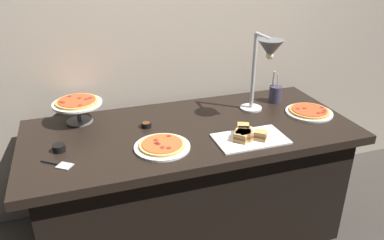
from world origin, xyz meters
TOP-DOWN VIEW (x-y plane):
  - ground_plane at (0.00, 0.00)m, footprint 8.00×8.00m
  - back_wall at (0.00, 0.50)m, footprint 4.40×0.04m
  - buffet_table at (0.00, 0.00)m, footprint 1.90×0.84m
  - heat_lamp at (0.46, 0.00)m, footprint 0.15×0.32m
  - pizza_plate_front at (-0.22, -0.18)m, footprint 0.29×0.29m
  - pizza_plate_center at (0.77, -0.04)m, footprint 0.29×0.29m
  - pizza_plate_raised_stand at (-0.61, 0.29)m, footprint 0.29×0.29m
  - sandwich_platter at (0.25, -0.23)m, footprint 0.39×0.23m
  - sauce_cup_near at (-0.73, -0.04)m, footprint 0.07×0.07m
  - sauce_cup_far at (-0.24, 0.09)m, footprint 0.06×0.06m
  - utensil_holder at (0.66, 0.20)m, footprint 0.08×0.08m
  - serving_spatula at (-0.74, -0.18)m, footprint 0.16×0.13m

SIDE VIEW (x-z plane):
  - ground_plane at x=0.00m, z-range 0.00..0.00m
  - buffet_table at x=0.00m, z-range 0.01..0.77m
  - serving_spatula at x=-0.74m, z-range 0.76..0.77m
  - pizza_plate_front at x=-0.22m, z-range 0.76..0.79m
  - pizza_plate_center at x=0.77m, z-range 0.76..0.79m
  - sauce_cup_far at x=-0.24m, z-range 0.76..0.79m
  - sauce_cup_near at x=-0.73m, z-range 0.76..0.80m
  - sandwich_platter at x=0.25m, z-range 0.75..0.81m
  - utensil_holder at x=0.66m, z-range 0.71..0.93m
  - pizza_plate_raised_stand at x=-0.61m, z-range 0.80..0.94m
  - heat_lamp at x=0.46m, z-range 0.90..1.40m
  - back_wall at x=0.00m, z-range 0.00..2.40m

